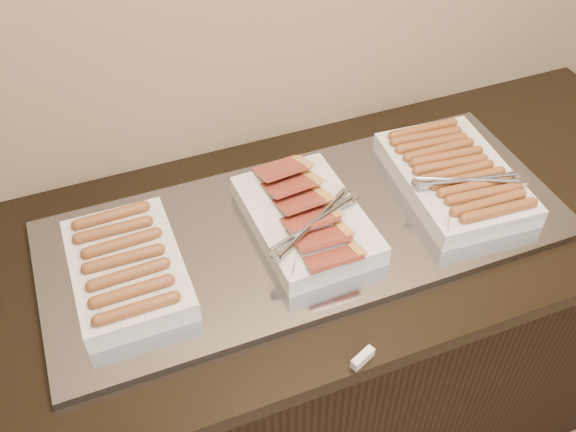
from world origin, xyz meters
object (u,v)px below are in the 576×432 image
object	(u,v)px
counter	(306,343)
dish_right	(455,176)
warming_tray	(307,229)
dish_left	(127,267)
dish_center	(306,218)

from	to	relation	value
counter	dish_right	size ratio (longest dim) A/B	5.11
warming_tray	dish_left	size ratio (longest dim) A/B	3.57
dish_left	dish_right	size ratio (longest dim) A/B	0.83
dish_left	dish_right	distance (m)	0.80
warming_tray	counter	bearing A→B (deg)	0.00
dish_left	dish_center	xyz separation A→B (m)	(0.41, -0.00, 0.00)
dish_left	dish_center	world-z (taller)	dish_center
dish_right	counter	bearing A→B (deg)	-176.64
dish_left	counter	bearing A→B (deg)	-0.06
dish_left	warming_tray	bearing A→B (deg)	-0.06
counter	dish_left	xyz separation A→B (m)	(-0.42, -0.00, 0.50)
warming_tray	dish_right	bearing A→B (deg)	-0.48
counter	dish_right	bearing A→B (deg)	-0.49
dish_center	dish_right	size ratio (longest dim) A/B	0.94
warming_tray	dish_left	distance (m)	0.41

